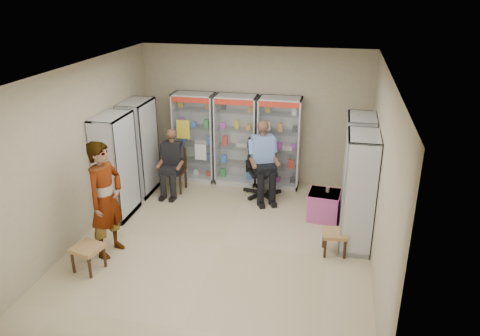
% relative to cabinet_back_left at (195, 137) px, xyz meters
% --- Properties ---
extents(floor, '(6.00, 6.00, 0.00)m').
position_rel_cabinet_back_left_xyz_m(floor, '(1.30, -2.73, -1.00)').
color(floor, tan).
rests_on(floor, ground).
extents(room_shell, '(5.02, 6.02, 3.01)m').
position_rel_cabinet_back_left_xyz_m(room_shell, '(1.30, -2.73, 0.97)').
color(room_shell, tan).
rests_on(room_shell, ground).
extents(cabinet_back_left, '(0.90, 0.50, 2.00)m').
position_rel_cabinet_back_left_xyz_m(cabinet_back_left, '(0.00, 0.00, 0.00)').
color(cabinet_back_left, '#B3B4BA').
rests_on(cabinet_back_left, floor).
extents(cabinet_back_mid, '(0.90, 0.50, 2.00)m').
position_rel_cabinet_back_left_xyz_m(cabinet_back_mid, '(0.95, 0.00, 0.00)').
color(cabinet_back_mid, '#AFB0B6').
rests_on(cabinet_back_mid, floor).
extents(cabinet_back_right, '(0.90, 0.50, 2.00)m').
position_rel_cabinet_back_left_xyz_m(cabinet_back_right, '(1.90, 0.00, 0.00)').
color(cabinet_back_right, silver).
rests_on(cabinet_back_right, floor).
extents(cabinet_right_far, '(0.90, 0.50, 2.00)m').
position_rel_cabinet_back_left_xyz_m(cabinet_right_far, '(3.53, -1.13, 0.00)').
color(cabinet_right_far, '#A0A1A7').
rests_on(cabinet_right_far, floor).
extents(cabinet_right_near, '(0.90, 0.50, 2.00)m').
position_rel_cabinet_back_left_xyz_m(cabinet_right_near, '(3.53, -2.23, 0.00)').
color(cabinet_right_near, silver).
rests_on(cabinet_right_near, floor).
extents(cabinet_left_far, '(0.90, 0.50, 2.00)m').
position_rel_cabinet_back_left_xyz_m(cabinet_left_far, '(-0.93, -0.93, 0.00)').
color(cabinet_left_far, '#B4B8BC').
rests_on(cabinet_left_far, floor).
extents(cabinet_left_near, '(0.90, 0.50, 2.00)m').
position_rel_cabinet_back_left_xyz_m(cabinet_left_near, '(-0.93, -2.03, 0.00)').
color(cabinet_left_near, '#A5A7AC').
rests_on(cabinet_left_near, floor).
extents(wooden_chair, '(0.42, 0.42, 0.94)m').
position_rel_cabinet_back_left_xyz_m(wooden_chair, '(-0.25, -0.73, -0.53)').
color(wooden_chair, black).
rests_on(wooden_chair, floor).
extents(seated_customer, '(0.44, 0.60, 1.34)m').
position_rel_cabinet_back_left_xyz_m(seated_customer, '(-0.25, -0.78, -0.33)').
color(seated_customer, black).
rests_on(seated_customer, floor).
extents(office_chair, '(0.88, 0.88, 1.23)m').
position_rel_cabinet_back_left_xyz_m(office_chair, '(1.63, -0.56, -0.39)').
color(office_chair, black).
rests_on(office_chair, floor).
extents(seated_shopkeeper, '(0.75, 0.86, 1.56)m').
position_rel_cabinet_back_left_xyz_m(seated_shopkeeper, '(1.63, -0.61, -0.22)').
color(seated_shopkeeper, '#6797CC').
rests_on(seated_shopkeeper, floor).
extents(pink_trunk, '(0.61, 0.59, 0.55)m').
position_rel_cabinet_back_left_xyz_m(pink_trunk, '(2.97, -1.37, -0.73)').
color(pink_trunk, '#C04CA3').
rests_on(pink_trunk, floor).
extents(tea_glass, '(0.07, 0.07, 0.10)m').
position_rel_cabinet_back_left_xyz_m(tea_glass, '(3.02, -1.33, -0.40)').
color(tea_glass, '#621708').
rests_on(tea_glass, pink_trunk).
extents(woven_stool_a, '(0.44, 0.44, 0.40)m').
position_rel_cabinet_back_left_xyz_m(woven_stool_a, '(3.20, -2.58, -0.80)').
color(woven_stool_a, '#AD8D49').
rests_on(woven_stool_a, floor).
extents(woven_stool_b, '(0.51, 0.51, 0.42)m').
position_rel_cabinet_back_left_xyz_m(woven_stool_b, '(-0.56, -3.89, -0.79)').
color(woven_stool_b, olive).
rests_on(woven_stool_b, floor).
extents(standing_man, '(0.62, 0.81, 1.97)m').
position_rel_cabinet_back_left_xyz_m(standing_man, '(-0.47, -3.34, -0.02)').
color(standing_man, gray).
rests_on(standing_man, floor).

